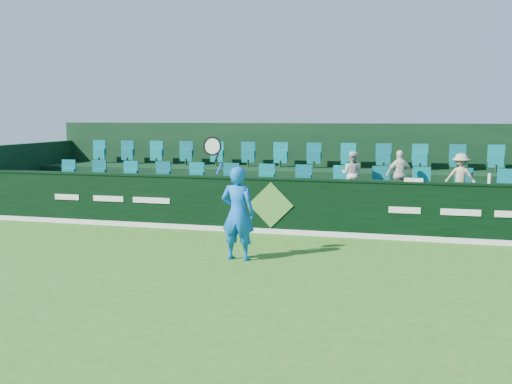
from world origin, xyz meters
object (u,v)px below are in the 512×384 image
(tennis_player, at_px, (238,213))
(towel, at_px, (414,180))
(spectator_left, at_px, (352,174))
(drinks_bottle, at_px, (489,178))
(spectator_right, at_px, (460,177))
(spectator_middle, at_px, (400,174))

(tennis_player, height_order, towel, tennis_player)
(spectator_left, xyz_separation_m, drinks_bottle, (3.07, -1.12, 0.09))
(towel, distance_m, drinks_bottle, 1.60)
(tennis_player, bearing_deg, spectator_right, 40.57)
(drinks_bottle, bearing_deg, spectator_right, 113.60)
(towel, bearing_deg, spectator_middle, 105.41)
(spectator_left, bearing_deg, towel, 154.63)
(tennis_player, distance_m, towel, 4.33)
(tennis_player, distance_m, spectator_middle, 4.91)
(tennis_player, relative_size, spectator_right, 2.21)
(drinks_bottle, bearing_deg, spectator_left, 159.94)
(spectator_right, bearing_deg, spectator_left, 5.47)
(spectator_right, distance_m, drinks_bottle, 1.23)
(spectator_middle, relative_size, spectator_right, 1.05)
(tennis_player, xyz_separation_m, spectator_right, (4.46, 3.82, 0.43))
(spectator_middle, bearing_deg, spectator_left, -22.94)
(spectator_left, distance_m, towel, 1.85)
(tennis_player, distance_m, spectator_right, 5.89)
(spectator_right, relative_size, drinks_bottle, 5.18)
(spectator_left, height_order, spectator_right, spectator_left)
(spectator_left, distance_m, drinks_bottle, 3.27)
(drinks_bottle, bearing_deg, towel, 180.00)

